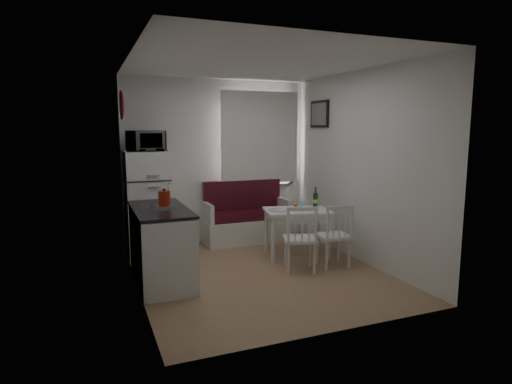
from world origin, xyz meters
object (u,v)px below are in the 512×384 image
Objects in this scene: microwave at (146,141)px; kettle at (164,199)px; bench at (246,222)px; kitchen_counter at (161,244)px; chair_left at (303,231)px; fridge at (148,203)px; chair_right at (337,229)px; dining_table at (297,215)px; wine_bottle at (315,197)px.

microwave reaches higher than kettle.
bench is at bearing 42.08° from kettle.
microwave is 2.36× the size of kettle.
kitchen_counter is 1.77m from chair_left.
fridge reaches higher than kitchen_counter.
chair_right is at bearing -34.89° from microwave.
bench is 2.60× the size of microwave.
dining_table is at bearing -25.48° from fridge.
kettle reaches higher than dining_table.
fridge is at bearing 91.34° from kettle.
wine_bottle is at bearing 9.99° from kitchen_counter.
chair_left is 1.13× the size of chair_right.
kitchen_counter is 2.50× the size of microwave.
chair_right is 2.92m from microwave.
kitchen_counter is 0.96× the size of bench.
kettle reaches higher than chair_right.
kitchen_counter is at bearing -170.01° from wine_bottle.
chair_left is 2.56m from microwave.
fridge is at bearing 90.00° from microwave.
kitchen_counter is 1.28m from fridge.
microwave is at bearing 161.25° from wine_bottle.
kitchen_counter reaches higher than bench.
dining_table is at bearing 117.21° from chair_right.
chair_right is 0.30× the size of fridge.
kettle is (-1.68, 0.32, 0.48)m from chair_left.
dining_table is 2.01× the size of chair_left.
bench is at bearing 4.08° from fridge.
fridge reaches higher than kettle.
dining_table is (0.39, -1.05, 0.28)m from bench.
microwave reaches higher than chair_right.
wine_bottle is at bearing 29.13° from dining_table.
bench reaches higher than chair_right.
chair_left is 0.97× the size of microwave.
fridge reaches higher than wine_bottle.
wine_bottle is (2.31, -0.83, 0.07)m from fridge.
chair_right is (0.50, 0.00, -0.01)m from chair_left.
microwave is (-1.71, 1.54, 1.12)m from chair_left.
fridge is (0.02, 1.24, 0.30)m from kitchen_counter.
kettle is (-1.93, -0.34, 0.41)m from dining_table.
dining_table is 0.71m from chair_right.
fridge is 5.15× the size of wine_bottle.
wine_bottle is at bearing -51.93° from bench.
kitchen_counter is 1.28× the size of dining_table.
chair_right is at bearing -8.18° from kettle.
chair_right is at bearing -69.38° from bench.
dining_table is at bearing 8.91° from kitchen_counter.
fridge is 6.73× the size of kettle.
wine_bottle is at bearing -19.85° from fridge.
kitchen_counter is at bearing -139.51° from bench.
fridge is (-2.21, 1.59, 0.23)m from chair_right.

